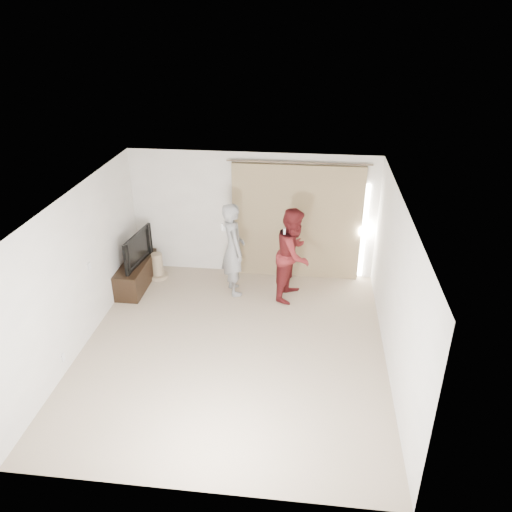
# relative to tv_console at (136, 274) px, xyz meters

# --- Properties ---
(floor) EXTENTS (5.50, 5.50, 0.00)m
(floor) POSITION_rel_tv_console_xyz_m (2.27, -1.85, -0.26)
(floor) COLOR tan
(floor) RESTS_ON ground
(wall_back) EXTENTS (5.00, 0.04, 2.60)m
(wall_back) POSITION_rel_tv_console_xyz_m (2.27, 0.90, 1.04)
(wall_back) COLOR silver
(wall_back) RESTS_ON ground
(wall_left) EXTENTS (0.04, 5.50, 2.60)m
(wall_left) POSITION_rel_tv_console_xyz_m (-0.23, -1.85, 1.04)
(wall_left) COLOR silver
(wall_left) RESTS_ON ground
(ceiling) EXTENTS (5.00, 5.50, 0.01)m
(ceiling) POSITION_rel_tv_console_xyz_m (2.27, -1.85, 2.34)
(ceiling) COLOR silver
(ceiling) RESTS_ON wall_back
(curtain) EXTENTS (2.80, 0.11, 2.46)m
(curtain) POSITION_rel_tv_console_xyz_m (3.18, 0.83, 0.94)
(curtain) COLOR tan
(curtain) RESTS_ON ground
(tv_console) EXTENTS (0.48, 1.37, 0.53)m
(tv_console) POSITION_rel_tv_console_xyz_m (0.00, 0.00, 0.00)
(tv_console) COLOR black
(tv_console) RESTS_ON ground
(tv) EXTENTS (0.29, 1.13, 0.65)m
(tv) POSITION_rel_tv_console_xyz_m (0.00, 0.00, 0.59)
(tv) COLOR black
(tv) RESTS_ON tv_console
(scratching_post) EXTENTS (0.40, 0.40, 0.54)m
(scratching_post) POSITION_rel_tv_console_xyz_m (0.32, 0.41, -0.05)
(scratching_post) COLOR tan
(scratching_post) RESTS_ON ground
(person_man) EXTENTS (0.68, 0.80, 1.87)m
(person_man) POSITION_rel_tv_console_xyz_m (2.00, 0.01, 0.67)
(person_man) COLOR gray
(person_man) RESTS_ON ground
(person_woman) EXTENTS (0.91, 1.05, 1.83)m
(person_woman) POSITION_rel_tv_console_xyz_m (3.16, -0.02, 0.65)
(person_woman) COLOR maroon
(person_woman) RESTS_ON ground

